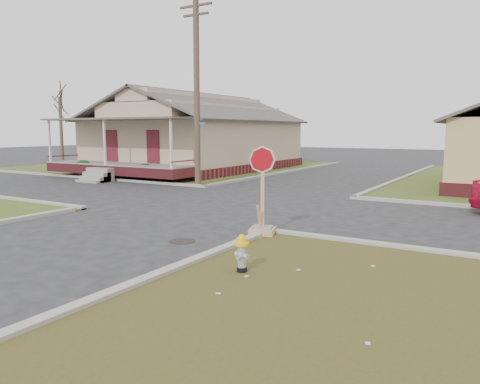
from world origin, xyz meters
The scene contains 11 objects.
ground centered at (0.00, 0.00, 0.00)m, with size 120.00×120.00×0.00m, color #252527.
verge_far_left centered at (-13.00, 18.00, 0.03)m, with size 19.00×19.00×0.05m, color #3C4D1B.
curbs centered at (0.00, 5.00, 0.00)m, with size 80.00×40.00×0.12m, color #A19991, non-canonical shape.
manhole centered at (2.20, -0.50, 0.01)m, with size 0.64×0.64×0.01m, color black.
corner_house centered at (-10.00, 16.68, 2.28)m, with size 10.10×15.50×5.30m.
utility_pole centered at (-4.20, 8.90, 4.66)m, with size 1.80×0.28×9.00m.
tree_far_left centered at (-18.00, 12.00, 2.50)m, with size 0.22×0.22×4.90m, color #453028.
fire_hydrant centered at (4.79, -1.99, 0.45)m, with size 0.27×0.27×0.72m.
stop_sign centered at (3.58, 1.05, 0.54)m, with size 0.64×0.62×2.26m.
hedge_left centered at (-12.26, 8.89, 0.55)m, with size 1.30×1.07×0.99m, color #153613.
hedge_right centered at (-8.05, 9.42, 0.52)m, with size 1.23×1.01×0.94m, color #153613.
Camera 1 is at (9.17, -9.33, 2.71)m, focal length 35.00 mm.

